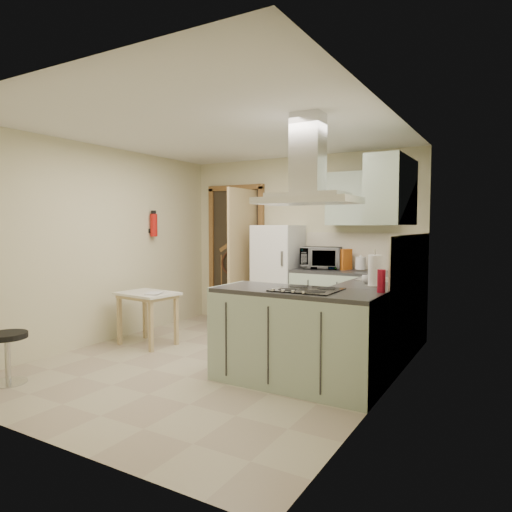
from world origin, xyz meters
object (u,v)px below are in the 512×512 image
Objects in this scene: fridge at (278,277)px; drop_leaf_table at (148,319)px; stool at (8,358)px; extractor_hood at (307,201)px; bentwood_chair at (229,289)px; microwave at (321,258)px; peninsula at (297,337)px.

drop_leaf_table is at bearing -121.93° from fridge.
fridge is 3.56m from stool.
drop_leaf_table is at bearing 171.00° from extractor_hood.
bentwood_chair is (-2.27, 2.11, -1.21)m from extractor_hood.
drop_leaf_table is at bearing -148.33° from microwave.
microwave is (1.57, -0.06, 0.54)m from bentwood_chair.
peninsula is at bearing 29.58° from stool.
extractor_hood reaches higher than bentwood_chair.
fridge is 1.67× the size of extractor_hood.
peninsula is at bearing -60.06° from bentwood_chair.
fridge reaches higher than drop_leaf_table.
extractor_hood is at bearing -3.29° from drop_leaf_table.
fridge is at bearing 70.92° from stool.
fridge is at bearing 63.79° from drop_leaf_table.
microwave is (1.64, 1.68, 0.72)m from drop_leaf_table.
drop_leaf_table is 1.30× the size of microwave.
microwave is at bearing 106.12° from peninsula.
drop_leaf_table reaches higher than stool.
peninsula is at bearing 180.00° from extractor_hood.
stool is at bearing -151.42° from extractor_hood.
drop_leaf_table is 1.75m from bentwood_chair.
stool is 0.90× the size of microwave.
fridge is 1.94m from drop_leaf_table.
peninsula is 2.74m from stool.
stool is 3.92m from microwave.
extractor_hood is 0.89× the size of bentwood_chair.
fridge is 0.70m from microwave.
bentwood_chair is 1.67m from microwave.
drop_leaf_table is (-1.00, -1.61, -0.42)m from fridge.
fridge is at bearing 123.79° from extractor_hood.
fridge is at bearing -23.52° from bentwood_chair.
peninsula is 1.27m from extractor_hood.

